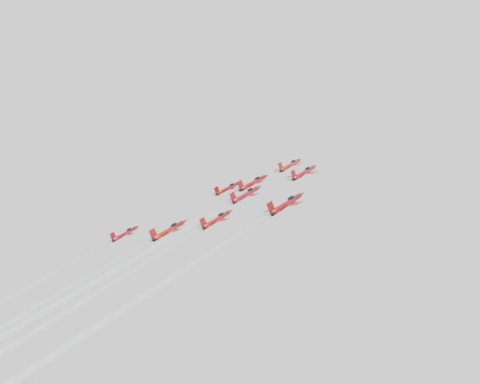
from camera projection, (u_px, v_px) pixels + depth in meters
The scene contains 7 objects.
jet_lead at pixel (290, 165), 159.24m from camera, with size 10.15×12.86×8.64m.
jet_row2_left at pixel (228, 188), 157.69m from camera, with size 8.82×11.17×7.50m.
jet_row2_center at pixel (253, 182), 151.07m from camera, with size 10.50×13.30×8.94m.
jet_row2_right at pixel (304, 172), 137.64m from camera, with size 9.38×11.89×7.99m.
jet_center at pixel (108, 280), 97.82m from camera, with size 10.03×92.85×59.31m.
jet_rear_right at pixel (65, 317), 84.28m from camera, with size 8.77×81.20×51.87m.
jet_rear_farright at pixel (124, 323), 71.19m from camera, with size 9.73×90.01×57.49m.
Camera 1 is at (83.44, -102.06, 116.44)m, focal length 40.00 mm.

